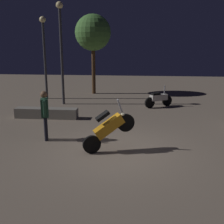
{
  "coord_description": "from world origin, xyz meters",
  "views": [
    {
      "loc": [
        0.59,
        -7.94,
        3.29
      ],
      "look_at": [
        -0.26,
        1.05,
        1.0
      ],
      "focal_mm": 44.15,
      "sensor_mm": 36.0,
      "label": 1
    }
  ],
  "objects_px": {
    "streetlamp_near": "(61,41)",
    "streetlamp_far": "(44,47)",
    "motorcycle_white_parked_left": "(159,99)",
    "person_rider_beside": "(45,111)",
    "motorcycle_orange_foreground": "(109,128)"
  },
  "relations": [
    {
      "from": "motorcycle_orange_foreground",
      "to": "streetlamp_far",
      "type": "height_order",
      "value": "streetlamp_far"
    },
    {
      "from": "motorcycle_white_parked_left",
      "to": "streetlamp_near",
      "type": "height_order",
      "value": "streetlamp_near"
    },
    {
      "from": "motorcycle_orange_foreground",
      "to": "streetlamp_near",
      "type": "distance_m",
      "value": 7.65
    },
    {
      "from": "motorcycle_white_parked_left",
      "to": "person_rider_beside",
      "type": "distance_m",
      "value": 6.91
    },
    {
      "from": "motorcycle_white_parked_left",
      "to": "streetlamp_far",
      "type": "distance_m",
      "value": 7.2
    },
    {
      "from": "motorcycle_orange_foreground",
      "to": "motorcycle_white_parked_left",
      "type": "bearing_deg",
      "value": 48.7
    },
    {
      "from": "streetlamp_near",
      "to": "streetlamp_far",
      "type": "distance_m",
      "value": 2.0
    },
    {
      "from": "motorcycle_white_parked_left",
      "to": "streetlamp_near",
      "type": "bearing_deg",
      "value": 145.64
    },
    {
      "from": "streetlamp_far",
      "to": "motorcycle_orange_foreground",
      "type": "bearing_deg",
      "value": -59.75
    },
    {
      "from": "streetlamp_near",
      "to": "streetlamp_far",
      "type": "xyz_separation_m",
      "value": [
        -1.4,
        1.39,
        -0.32
      ]
    },
    {
      "from": "motorcycle_orange_foreground",
      "to": "motorcycle_white_parked_left",
      "type": "distance_m",
      "value": 6.53
    },
    {
      "from": "streetlamp_near",
      "to": "streetlamp_far",
      "type": "bearing_deg",
      "value": 135.2
    },
    {
      "from": "motorcycle_orange_foreground",
      "to": "motorcycle_white_parked_left",
      "type": "xyz_separation_m",
      "value": [
        1.94,
        6.23,
        -0.31
      ]
    },
    {
      "from": "motorcycle_white_parked_left",
      "to": "streetlamp_near",
      "type": "relative_size",
      "value": 0.28
    },
    {
      "from": "motorcycle_white_parked_left",
      "to": "person_rider_beside",
      "type": "bearing_deg",
      "value": -159.36
    }
  ]
}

